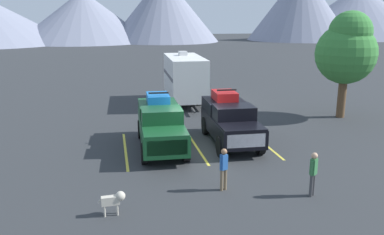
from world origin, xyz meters
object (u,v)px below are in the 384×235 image
at_px(person_a, 313,171).
at_px(dog, 115,199).
at_px(camper_trailer_a, 185,77).
at_px(pickup_truck_a, 161,123).
at_px(pickup_truck_b, 230,119).
at_px(person_b, 224,166).

height_order(person_a, dog, person_a).
bearing_deg(camper_trailer_a, pickup_truck_a, -106.95).
bearing_deg(pickup_truck_b, pickup_truck_a, -178.14).
relative_size(person_a, dog, 1.85).
bearing_deg(dog, person_a, 0.27).
xyz_separation_m(pickup_truck_a, camper_trailer_a, (2.95, 9.68, 0.76)).
distance_m(person_a, person_b, 3.15).
distance_m(pickup_truck_b, camper_trailer_a, 9.61).
height_order(pickup_truck_b, dog, pickup_truck_b).
xyz_separation_m(pickup_truck_a, pickup_truck_b, (3.51, 0.11, -0.00)).
xyz_separation_m(pickup_truck_a, person_a, (4.60, -6.52, -0.25)).
height_order(pickup_truck_a, pickup_truck_b, pickup_truck_b).
xyz_separation_m(person_a, dog, (-6.89, -0.03, -0.40)).
height_order(pickup_truck_a, person_b, pickup_truck_a).
xyz_separation_m(pickup_truck_b, person_b, (-1.87, -5.54, -0.26)).
bearing_deg(pickup_truck_b, dog, -131.00).
relative_size(pickup_truck_b, camper_trailer_a, 0.72).
xyz_separation_m(pickup_truck_b, camper_trailer_a, (-0.56, 9.56, 0.77)).
xyz_separation_m(camper_trailer_a, dog, (-5.23, -16.23, -1.41)).
distance_m(camper_trailer_a, person_a, 16.32).
bearing_deg(dog, pickup_truck_a, 70.78).
bearing_deg(person_a, pickup_truck_b, 99.32).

